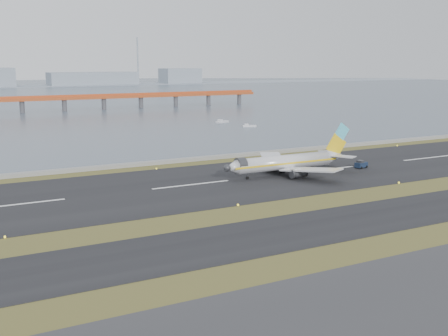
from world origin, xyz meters
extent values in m
plane|color=#3A4418|center=(0.00, 0.00, 0.00)|extent=(1000.00, 1000.00, 0.00)
cube|color=black|center=(0.00, -12.00, 0.05)|extent=(1000.00, 18.00, 0.10)
cube|color=black|center=(0.00, 30.00, 0.05)|extent=(1000.00, 45.00, 0.10)
cube|color=gray|center=(0.00, 60.00, 0.50)|extent=(1000.00, 2.50, 1.00)
cube|color=#B4481E|center=(20.00, 250.00, 7.50)|extent=(260.00, 5.00, 1.60)
cube|color=#B4481E|center=(20.00, 250.00, 9.00)|extent=(260.00, 0.40, 1.40)
cylinder|color=#4C4C51|center=(20.00, 250.00, 3.00)|extent=(2.80, 2.80, 7.00)
cylinder|color=#4C4C51|center=(116.00, 250.00, 3.00)|extent=(2.80, 2.80, 7.00)
cube|color=#8793A0|center=(140.00, 620.00, 8.00)|extent=(110.00, 35.00, 16.00)
cube|color=#8793A0|center=(260.00, 620.00, 10.00)|extent=(50.00, 35.00, 20.00)
cylinder|color=#8793A0|center=(200.00, 620.00, 30.00)|extent=(1.80, 1.80, 60.00)
cylinder|color=silver|center=(26.03, 28.96, 3.50)|extent=(28.00, 3.80, 3.80)
cone|color=silver|center=(10.43, 28.96, 3.50)|extent=(3.20, 3.80, 3.80)
cone|color=silver|center=(42.23, 28.96, 3.80)|extent=(5.00, 3.80, 3.80)
cube|color=yellow|center=(26.03, 27.04, 3.50)|extent=(31.00, 0.06, 0.45)
cube|color=yellow|center=(26.03, 30.88, 3.50)|extent=(31.00, 0.06, 0.45)
cube|color=silver|center=(28.23, 20.46, 2.80)|extent=(11.31, 15.89, 1.66)
cube|color=silver|center=(28.23, 37.46, 2.80)|extent=(11.31, 15.89, 1.66)
cylinder|color=#333337|center=(26.53, 22.96, 1.60)|extent=(4.20, 2.10, 2.10)
cylinder|color=#333337|center=(26.53, 34.96, 1.60)|extent=(4.20, 2.10, 2.10)
cube|color=yellow|center=(43.03, 28.96, 6.70)|extent=(6.80, 0.35, 6.85)
cube|color=#53CEEC|center=(44.93, 28.96, 10.40)|extent=(4.85, 0.37, 4.90)
cube|color=silver|center=(42.53, 25.16, 4.30)|extent=(5.64, 6.80, 0.22)
cube|color=silver|center=(42.53, 32.76, 4.30)|extent=(5.64, 6.80, 0.22)
cylinder|color=black|center=(15.03, 28.96, 0.45)|extent=(0.80, 0.28, 0.80)
cylinder|color=black|center=(27.53, 26.16, 0.55)|extent=(1.00, 0.38, 1.00)
cylinder|color=black|center=(27.53, 31.76, 0.55)|extent=(1.00, 0.38, 1.00)
cube|color=#15223B|center=(50.63, 27.14, 1.00)|extent=(3.93, 2.75, 1.34)
cube|color=#333337|center=(50.20, 27.04, 1.90)|extent=(1.89, 1.98, 0.78)
cylinder|color=black|center=(49.63, 25.99, 0.39)|extent=(0.84, 0.50, 0.78)
cylinder|color=black|center=(49.24, 27.74, 0.39)|extent=(0.84, 0.50, 0.78)
cylinder|color=black|center=(52.03, 26.54, 0.39)|extent=(0.84, 0.50, 0.78)
cylinder|color=black|center=(51.63, 28.28, 0.39)|extent=(0.84, 0.50, 0.78)
cube|color=silver|center=(74.90, 127.85, 0.36)|extent=(6.53, 3.93, 0.80)
cube|color=silver|center=(73.64, 128.30, 1.07)|extent=(2.15, 1.94, 0.80)
cube|color=silver|center=(72.20, 148.75, 0.43)|extent=(7.82, 5.27, 0.97)
cube|color=silver|center=(70.73, 148.08, 1.29)|extent=(2.67, 2.45, 0.97)
camera|label=1|loc=(-55.55, -89.15, 29.12)|focal=45.00mm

